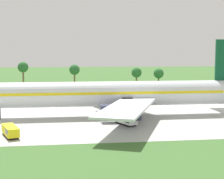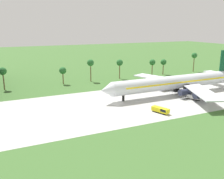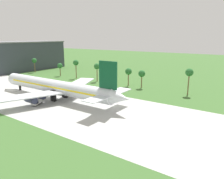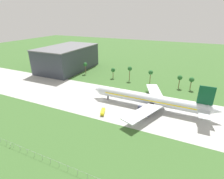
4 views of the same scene
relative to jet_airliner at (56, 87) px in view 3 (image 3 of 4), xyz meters
The scene contains 6 objects.
ground_plane 32.15m from the jet_airliner, behind, with size 600.00×600.00×0.00m, color #3D662D.
taxiway_strip 32.14m from the jet_airliner, behind, with size 320.00×44.00×0.02m.
jet_airliner is the anchor object (origin of this frame).
catering_van 11.30m from the jet_airliner, 90.36° to the right, with size 4.24×6.16×1.85m.
terminal_building 104.82m from the jet_airliner, 154.23° to the left, with size 36.72×61.20×22.63m.
palm_tree_row 41.08m from the jet_airliner, 104.25° to the left, with size 118.31×3.60×12.38m.
Camera 3 is at (103.91, -58.99, 26.51)m, focal length 35.00 mm.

